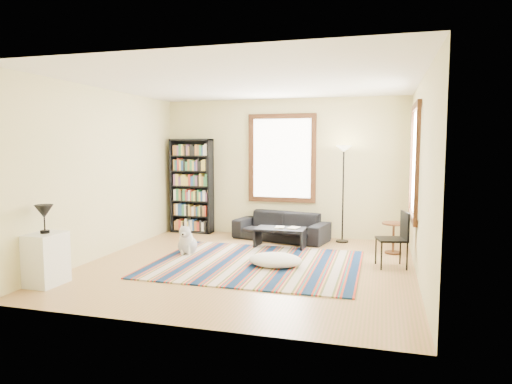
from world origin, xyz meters
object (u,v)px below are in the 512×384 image
(floor_lamp, at_px, (343,194))
(white_cabinet, at_px, (46,259))
(bookshelf, at_px, (192,186))
(sofa, at_px, (281,226))
(folding_chair, at_px, (391,239))
(dog, at_px, (188,239))
(floor_cushion, at_px, (275,260))
(side_table, at_px, (393,238))
(coffee_table, at_px, (280,238))

(floor_lamp, bearing_deg, white_cabinet, -133.05)
(bookshelf, bearing_deg, white_cabinet, -95.24)
(bookshelf, xyz_separation_m, floor_lamp, (3.20, -0.17, -0.07))
(sofa, bearing_deg, folding_chair, -24.38)
(dog, bearing_deg, white_cabinet, -127.30)
(floor_lamp, distance_m, dog, 3.08)
(sofa, xyz_separation_m, floor_cushion, (0.36, -2.01, -0.17))
(dog, bearing_deg, side_table, 6.05)
(bookshelf, height_order, floor_lamp, bookshelf)
(floor_lamp, relative_size, folding_chair, 2.16)
(sofa, relative_size, floor_cushion, 2.23)
(bookshelf, bearing_deg, floor_cushion, -43.87)
(side_table, relative_size, white_cabinet, 0.77)
(bookshelf, height_order, side_table, bookshelf)
(folding_chair, relative_size, dog, 1.69)
(sofa, distance_m, white_cabinet, 4.42)
(side_table, bearing_deg, floor_cushion, -141.84)
(white_cabinet, distance_m, dog, 2.39)
(floor_lamp, distance_m, white_cabinet, 5.26)
(bookshelf, distance_m, floor_lamp, 3.21)
(side_table, distance_m, folding_chair, 0.95)
(white_cabinet, relative_size, dog, 1.38)
(white_cabinet, bearing_deg, coffee_table, 52.40)
(sofa, relative_size, folding_chair, 2.15)
(floor_cushion, bearing_deg, white_cabinet, -147.93)
(side_table, bearing_deg, bookshelf, 167.84)
(floor_cushion, bearing_deg, side_table, 38.16)
(side_table, xyz_separation_m, folding_chair, (-0.05, -0.93, 0.16))
(bookshelf, bearing_deg, floor_lamp, -3.04)
(coffee_table, bearing_deg, dog, -147.13)
(coffee_table, relative_size, floor_lamp, 0.48)
(sofa, height_order, white_cabinet, white_cabinet)
(floor_lamp, bearing_deg, floor_cushion, -111.61)
(floor_lamp, relative_size, side_table, 3.44)
(sofa, xyz_separation_m, side_table, (2.12, -0.62, -0.00))
(floor_lamp, bearing_deg, side_table, -37.79)
(floor_lamp, bearing_deg, folding_chair, -61.98)
(bookshelf, relative_size, side_table, 3.70)
(floor_cushion, xyz_separation_m, folding_chair, (1.71, 0.46, 0.33))
(bookshelf, relative_size, coffee_table, 2.22)
(floor_lamp, height_order, side_table, floor_lamp)
(coffee_table, bearing_deg, bookshelf, 156.22)
(bookshelf, bearing_deg, sofa, -7.64)
(sofa, relative_size, side_table, 3.43)
(bookshelf, distance_m, side_table, 4.29)
(coffee_table, bearing_deg, sofa, 101.79)
(coffee_table, distance_m, folding_chair, 2.13)
(coffee_table, bearing_deg, folding_chair, -24.36)
(coffee_table, height_order, white_cabinet, white_cabinet)
(sofa, bearing_deg, bookshelf, -175.15)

